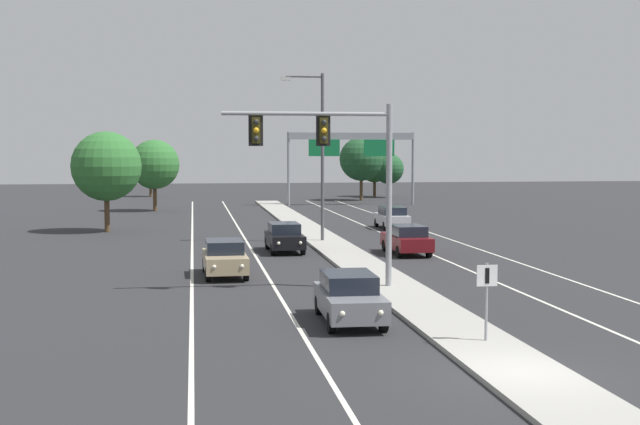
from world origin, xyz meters
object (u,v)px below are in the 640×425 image
(car_receding_silver, at_px, (392,217))
(tree_far_right_a, at_px, (388,169))
(car_oncoming_tan, at_px, (225,258))
(car_oncoming_black, at_px, (284,237))
(car_receding_darkred, at_px, (407,239))
(median_sign_post, at_px, (487,290))
(tree_far_right_b, at_px, (375,167))
(tree_far_right_c, at_px, (361,159))
(street_lamp_median, at_px, (319,147))
(tree_far_left_b, at_px, (150,171))
(tree_far_left_c, at_px, (106,166))
(overhead_signal_mast, at_px, (338,157))
(highway_sign_gantry, at_px, (352,145))
(car_oncoming_grey, at_px, (349,297))
(tree_far_left_a, at_px, (154,165))

(car_receding_silver, relative_size, tree_far_right_a, 0.85)
(car_oncoming_tan, relative_size, car_oncoming_black, 1.00)
(car_oncoming_black, height_order, car_receding_darkred, same)
(median_sign_post, distance_m, car_receding_silver, 36.64)
(car_receding_silver, bearing_deg, tree_far_right_b, 79.38)
(car_oncoming_black, bearing_deg, tree_far_right_c, 73.81)
(street_lamp_median, distance_m, tree_far_left_b, 56.79)
(car_receding_darkred, bearing_deg, street_lamp_median, 120.38)
(car_receding_darkred, distance_m, tree_far_left_c, 23.29)
(overhead_signal_mast, relative_size, tree_far_left_b, 1.47)
(car_receding_silver, bearing_deg, highway_sign_gantry, 85.54)
(overhead_signal_mast, height_order, car_oncoming_tan, overhead_signal_mast)
(car_receding_silver, distance_m, tree_far_left_b, 50.61)
(car_oncoming_black, distance_m, car_receding_darkred, 6.70)
(highway_sign_gantry, bearing_deg, car_oncoming_grey, -100.74)
(tree_far_left_b, relative_size, tree_far_left_a, 0.74)
(highway_sign_gantry, xyz_separation_m, tree_far_left_a, (-19.62, -5.89, -1.84))
(car_receding_darkred, bearing_deg, tree_far_right_c, 81.42)
(car_oncoming_tan, distance_m, tree_far_right_c, 59.26)
(tree_far_right_c, bearing_deg, median_sign_post, -98.53)
(street_lamp_median, relative_size, tree_far_left_b, 2.04)
(street_lamp_median, relative_size, tree_far_right_a, 1.88)
(street_lamp_median, distance_m, car_receding_darkred, 9.00)
(car_oncoming_grey, bearing_deg, tree_far_right_a, 75.87)
(tree_far_right_a, xyz_separation_m, tree_far_left_c, (-29.07, -40.00, 1.03))
(overhead_signal_mast, distance_m, tree_far_left_c, 28.87)
(tree_far_right_b, bearing_deg, tree_far_right_a, -64.60)
(street_lamp_median, bearing_deg, tree_far_right_a, 72.15)
(car_oncoming_grey, distance_m, car_receding_silver, 33.61)
(street_lamp_median, relative_size, tree_far_right_b, 1.77)
(overhead_signal_mast, distance_m, highway_sign_gantry, 53.78)
(tree_far_left_a, bearing_deg, tree_far_right_a, 36.31)
(tree_far_left_b, bearing_deg, car_receding_darkred, -75.10)
(tree_far_right_b, bearing_deg, car_receding_silver, -100.62)
(tree_far_right_c, xyz_separation_m, tree_far_left_a, (-22.32, -14.25, -0.37))
(car_receding_silver, xyz_separation_m, tree_far_right_a, (9.19, 40.35, 2.65))
(tree_far_right_a, relative_size, tree_far_right_b, 0.94)
(car_oncoming_grey, distance_m, car_oncoming_tan, 11.39)
(tree_far_left_c, height_order, tree_far_right_b, tree_far_left_c)
(highway_sign_gantry, bearing_deg, tree_far_right_b, 69.85)
(tree_far_left_c, bearing_deg, tree_far_right_a, 53.99)
(overhead_signal_mast, bearing_deg, car_oncoming_tan, 132.76)
(car_receding_silver, height_order, tree_far_right_b, tree_far_right_b)
(tree_far_right_b, bearing_deg, overhead_signal_mast, -103.42)
(tree_far_right_b, bearing_deg, street_lamp_median, -105.85)
(tree_far_right_a, bearing_deg, median_sign_post, -101.15)
(tree_far_right_a, distance_m, tree_far_left_b, 29.10)
(car_oncoming_black, bearing_deg, car_oncoming_grey, -90.02)
(car_receding_darkred, bearing_deg, car_receding_silver, 79.59)
(tree_far_left_b, bearing_deg, tree_far_left_c, -90.85)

